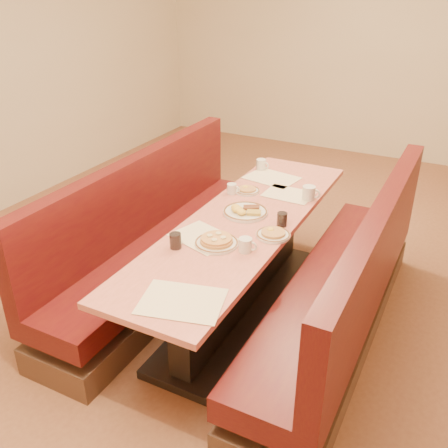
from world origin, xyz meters
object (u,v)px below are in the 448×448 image
at_px(coffee_mug_a, 246,245).
at_px(coffee_mug_d, 261,164).
at_px(soda_tumbler_near, 175,241).
at_px(diner_table, 243,267).
at_px(coffee_mug_c, 309,193).
at_px(pancake_plate, 216,242).
at_px(soda_tumbler_mid, 282,219).
at_px(booth_right, 344,296).
at_px(eggs_plate, 245,211).
at_px(coffee_mug_b, 232,189).
at_px(booth_left, 157,245).

xyz_separation_m(coffee_mug_a, coffee_mug_d, (-0.47, 1.32, 0.00)).
height_order(coffee_mug_a, soda_tumbler_near, soda_tumbler_near).
xyz_separation_m(diner_table, coffee_mug_c, (0.28, 0.53, 0.43)).
xyz_separation_m(pancake_plate, soda_tumbler_mid, (0.26, 0.42, 0.03)).
distance_m(pancake_plate, soda_tumbler_near, 0.25).
distance_m(booth_right, eggs_plate, 0.87).
bearing_deg(soda_tumbler_near, coffee_mug_a, 21.39).
height_order(coffee_mug_a, coffee_mug_b, coffee_mug_a).
bearing_deg(soda_tumbler_mid, eggs_plate, 169.80).
bearing_deg(pancake_plate, eggs_plate, 93.68).
distance_m(booth_left, pancake_plate, 0.92).
relative_size(diner_table, soda_tumbler_near, 25.45).
height_order(booth_right, coffee_mug_c, booth_right).
height_order(coffee_mug_a, coffee_mug_d, same).
height_order(coffee_mug_c, coffee_mug_d, coffee_mug_c).
distance_m(soda_tumbler_near, soda_tumbler_mid, 0.74).
xyz_separation_m(pancake_plate, coffee_mug_b, (-0.27, 0.75, 0.02)).
bearing_deg(coffee_mug_d, booth_right, -33.78).
bearing_deg(soda_tumbler_near, diner_table, 69.08).
distance_m(coffee_mug_a, soda_tumbler_mid, 0.42).
distance_m(booth_right, soda_tumbler_near, 1.17).
relative_size(coffee_mug_d, soda_tumbler_near, 1.18).
bearing_deg(soda_tumbler_mid, coffee_mug_d, 120.81).
distance_m(eggs_plate, coffee_mug_d, 0.88).
bearing_deg(booth_left, diner_table, 0.00).
bearing_deg(pancake_plate, coffee_mug_a, 2.04).
height_order(eggs_plate, coffee_mug_a, coffee_mug_a).
xyz_separation_m(booth_left, eggs_plate, (0.70, 0.09, 0.41)).
relative_size(booth_right, pancake_plate, 9.20).
relative_size(diner_table, booth_left, 1.00).
relative_size(coffee_mug_a, soda_tumbler_mid, 1.24).
bearing_deg(eggs_plate, coffee_mug_d, 105.98).
bearing_deg(coffee_mug_b, pancake_plate, -80.10).
xyz_separation_m(coffee_mug_b, soda_tumbler_mid, (0.53, -0.33, 0.01)).
distance_m(diner_table, soda_tumbler_near, 0.71).
bearing_deg(coffee_mug_d, coffee_mug_b, -80.14).
bearing_deg(coffee_mug_a, pancake_plate, 177.24).
bearing_deg(pancake_plate, soda_tumbler_near, -143.65).
bearing_deg(diner_table, eggs_plate, 110.44).
xyz_separation_m(diner_table, pancake_plate, (-0.00, -0.39, 0.40)).
relative_size(eggs_plate, coffee_mug_a, 2.70).
bearing_deg(coffee_mug_d, booth_left, -106.73).
height_order(booth_right, soda_tumbler_near, booth_right).
xyz_separation_m(coffee_mug_b, coffee_mug_c, (0.55, 0.16, 0.01)).
xyz_separation_m(coffee_mug_d, soda_tumbler_near, (0.07, -1.48, 0.00)).
bearing_deg(diner_table, booth_right, 0.00).
height_order(pancake_plate, coffee_mug_c, coffee_mug_c).
bearing_deg(soda_tumbler_near, coffee_mug_c, 65.32).
distance_m(pancake_plate, eggs_plate, 0.48).
bearing_deg(coffee_mug_b, soda_tumbler_mid, -41.38).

